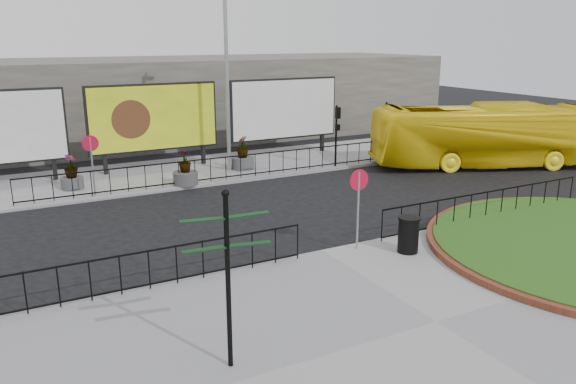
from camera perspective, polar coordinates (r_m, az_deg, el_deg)
ground at (r=17.11m, az=3.44°, el=-6.26°), size 90.00×90.00×0.00m
pavement_near at (r=13.48m, az=14.83°, el=-12.84°), size 30.00×10.00×0.12m
pavement_far at (r=27.58m, az=-9.62°, el=2.16°), size 44.00×6.00×0.12m
railing_near_left at (r=14.58m, az=-16.66°, el=-8.07°), size 10.00×0.10×1.10m
railing_near_right at (r=20.67m, az=19.51°, el=-1.32°), size 9.00×0.10×1.10m
railing_far at (r=25.31m, az=-5.58°, el=2.52°), size 18.00×0.10×1.10m
speed_sign_far at (r=23.59m, az=-19.37°, el=3.84°), size 0.64×0.07×2.47m
speed_sign_near at (r=16.71m, az=7.18°, el=0.04°), size 0.64×0.07×2.47m
billboard_mid at (r=27.62m, az=-13.48°, el=7.33°), size 6.20×0.31×4.10m
billboard_right at (r=30.12m, az=-0.39°, el=8.41°), size 6.20×0.31×4.10m
lamp_post at (r=26.47m, az=-6.23°, el=12.17°), size 0.74×0.18×9.23m
signal_pole_a at (r=27.58m, az=4.99°, el=6.64°), size 0.22×0.26×3.00m
signal_pole_b at (r=29.30m, az=9.96°, el=6.99°), size 0.22×0.26×3.00m
building_backdrop at (r=36.69m, az=-14.86°, el=9.03°), size 40.00×10.00×5.00m
fingerpost_sign at (r=10.57m, az=-6.17°, el=-7.17°), size 1.68×0.49×3.59m
litter_bin at (r=17.08m, az=12.14°, el=-4.24°), size 0.66×0.66×1.09m
bus at (r=29.73m, az=19.49°, el=5.43°), size 11.43×6.91×3.15m
planter_a at (r=25.32m, az=-21.12°, el=1.53°), size 0.93×0.93×1.47m
planter_b at (r=24.68m, az=-10.39°, el=1.93°), size 1.07×1.07×1.54m
planter_c at (r=27.28m, az=-4.62°, el=3.54°), size 1.09×1.09×1.62m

